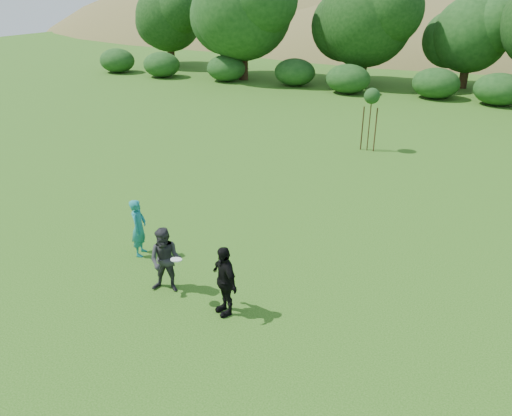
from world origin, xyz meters
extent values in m
plane|color=#19470C|center=(0.00, 0.00, 0.00)|extent=(120.00, 120.00, 0.00)
imported|color=#197474|center=(-2.60, 0.88, 0.84)|extent=(0.58, 0.71, 1.67)
imported|color=#2A2A2D|center=(-0.84, -0.30, 0.86)|extent=(0.99, 0.86, 1.72)
imported|color=black|center=(0.90, -0.45, 0.87)|extent=(1.08, 0.91, 1.74)
cylinder|color=white|center=(-0.29, -0.60, 1.19)|extent=(0.27, 0.27, 0.07)
cylinder|color=#362315|center=(0.64, 13.24, 1.25)|extent=(0.05, 0.05, 2.50)
sphere|color=#1C4217|center=(0.64, 13.24, 2.50)|extent=(0.70, 0.70, 0.70)
cylinder|color=#342214|center=(0.34, 13.24, 1.00)|extent=(0.06, 0.06, 2.00)
cylinder|color=#3F2918|center=(0.94, 13.24, 1.00)|extent=(0.06, 0.06, 2.00)
ellipsoid|color=olive|center=(-25.00, 70.00, -12.10)|extent=(110.00, 70.00, 44.00)
ellipsoid|color=olive|center=(-5.00, 58.00, -7.70)|extent=(80.00, 50.00, 28.00)
cylinder|color=#3A2616|center=(-22.00, 30.00, 1.31)|extent=(0.65, 0.65, 2.62)
sphere|color=#194214|center=(-22.00, 30.00, 4.22)|extent=(5.80, 5.80, 5.80)
cylinder|color=#3A2616|center=(-13.00, 27.00, 1.57)|extent=(0.73, 0.73, 3.15)
sphere|color=#194214|center=(-13.00, 27.00, 5.23)|extent=(7.54, 7.54, 7.54)
cylinder|color=#3A2616|center=(-4.00, 29.00, 1.40)|extent=(0.68, 0.68, 2.80)
sphere|color=#194214|center=(-4.00, 29.00, 4.66)|extent=(6.73, 6.73, 6.73)
cylinder|color=#3A2616|center=(3.00, 31.00, 1.14)|extent=(0.60, 0.60, 2.27)
sphere|color=#194214|center=(3.00, 31.00, 3.71)|extent=(5.22, 5.22, 5.22)
camera|label=1|loc=(5.84, -8.80, 7.07)|focal=35.00mm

